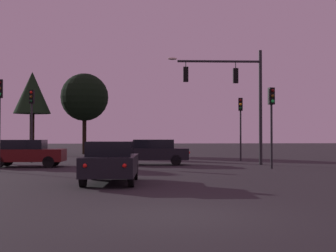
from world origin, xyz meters
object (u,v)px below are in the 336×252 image
Objects in this scene: traffic_light_far_side at (272,111)px; car_crossing_right at (27,153)px; traffic_light_median at (32,111)px; car_nearside_lane at (111,161)px; traffic_light_corner_right at (241,116)px; tree_behind_sign at (85,97)px; traffic_signal_mast_arm at (235,88)px; car_crossing_left at (152,152)px; tree_left_far at (32,93)px.

traffic_light_far_side is 13.65m from car_crossing_right.
car_crossing_right is (0.57, -4.47, -2.55)m from traffic_light_median.
traffic_light_far_side is 1.00× the size of car_nearside_lane.
traffic_light_corner_right is at bearing 59.56° from car_nearside_lane.
traffic_light_corner_right is 0.56× the size of tree_behind_sign.
tree_behind_sign is (-3.09, 28.83, 4.74)m from car_nearside_lane.
tree_behind_sign is at bearing 96.11° from car_nearside_lane.
car_nearside_lane is at bearing -69.04° from traffic_light_median.
traffic_signal_mast_arm is at bearing -108.85° from traffic_light_corner_right.
car_crossing_left is at bearing 78.41° from car_nearside_lane.
car_crossing_right is at bearing -176.72° from traffic_signal_mast_arm.
car_crossing_left is (2.25, 10.99, 0.00)m from car_nearside_lane.
car_crossing_left is at bearing 10.52° from car_crossing_right.
traffic_light_corner_right is 1.03× the size of car_nearside_lane.
traffic_signal_mast_arm is 22.58m from tree_left_far.
traffic_light_far_side reaches higher than car_nearside_lane.
tree_behind_sign is 1.02× the size of tree_left_far.
car_crossing_left is (7.67, -3.15, -2.55)m from traffic_light_median.
car_crossing_right is at bearing -169.48° from car_crossing_left.
tree_behind_sign is at bearing 106.65° from car_crossing_left.
traffic_light_far_side is at bearing -72.06° from traffic_signal_mast_arm.
traffic_light_median is at bearing 157.67° from car_crossing_left.
traffic_signal_mast_arm is at bearing 55.14° from car_nearside_lane.
car_crossing_right is at bearing 168.18° from traffic_light_far_side.
traffic_light_median is 15.04m from tree_behind_sign.
tree_behind_sign is 4.96m from tree_left_far.
traffic_signal_mast_arm is 3.96m from traffic_light_far_side.
tree_left_far is (-2.92, 17.56, 4.94)m from car_crossing_right.
traffic_light_corner_right is 18.43m from tree_behind_sign.
car_crossing_right is 19.82m from tree_behind_sign.
tree_left_far reaches higher than car_crossing_left.
traffic_light_median is at bearing 110.96° from car_nearside_lane.
car_nearside_lane is (5.42, -14.14, -2.55)m from traffic_light_median.
traffic_signal_mast_arm is 1.48× the size of car_crossing_left.
car_crossing_right is at bearing -80.57° from tree_left_far.
tree_left_far is at bearing 100.19° from traffic_light_median.
traffic_light_far_side is at bearing -33.86° from car_crossing_left.
car_crossing_left is (-4.96, 0.63, -3.85)m from traffic_signal_mast_arm.
tree_behind_sign reaches higher than tree_left_far.
traffic_light_far_side is (-0.45, -8.03, -0.08)m from traffic_light_corner_right.
traffic_signal_mast_arm is 1.45× the size of traffic_light_median.
traffic_signal_mast_arm reaches higher than car_crossing_left.
traffic_light_median is 15.35m from car_nearside_lane.
tree_behind_sign is at bearing 19.00° from tree_left_far.
car_nearside_lane is at bearing -124.86° from traffic_signal_mast_arm.
car_nearside_lane is 0.55× the size of tree_behind_sign.
traffic_light_corner_right is 14.22m from traffic_light_median.
car_crossing_right is 0.54× the size of tree_behind_sign.
traffic_light_far_side is 0.92× the size of car_crossing_left.
traffic_light_median is 0.61× the size of tree_left_far.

